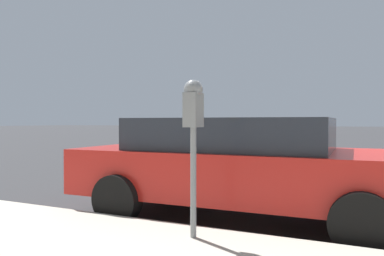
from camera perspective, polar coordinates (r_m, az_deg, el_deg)
ground_plane at (r=6.11m, az=18.54°, el=-11.49°), size 220.00×220.00×0.00m
parking_meter at (r=3.68m, az=0.21°, el=1.69°), size 0.21×0.19×1.56m
car_red at (r=5.12m, az=7.65°, el=-5.47°), size 2.16×4.65×1.36m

